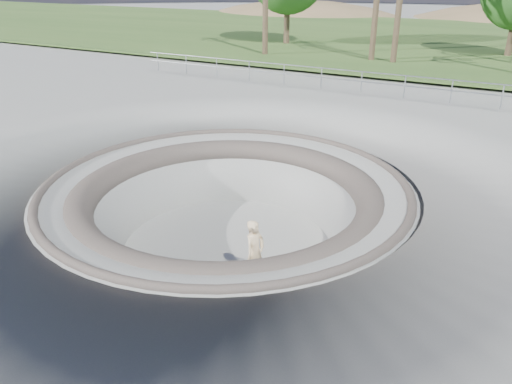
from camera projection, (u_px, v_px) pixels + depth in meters
ground at (226, 185)px, 13.88m from camera, size 180.00×180.00×0.00m
skate_bowl at (228, 242)px, 14.62m from camera, size 14.00×14.00×4.10m
grass_strip at (444, 40)px, 41.04m from camera, size 180.00×36.00×0.12m
distant_hills at (500, 82)px, 60.91m from camera, size 103.20×45.00×28.60m
safety_railing at (361, 82)px, 23.21m from camera, size 25.00×0.06×1.03m
skateboard at (255, 282)px, 12.76m from camera, size 0.81×0.27×0.08m
skater at (255, 252)px, 12.40m from camera, size 0.50×0.68×1.72m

